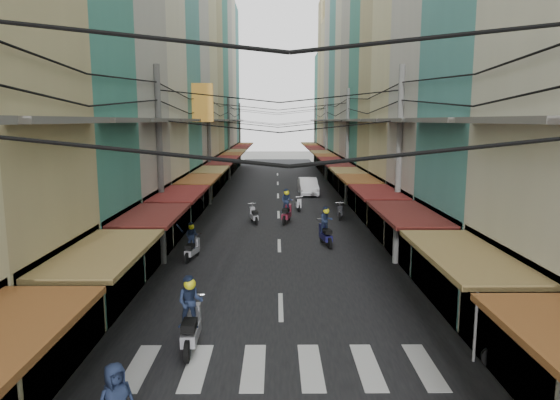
{
  "coord_description": "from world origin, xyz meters",
  "views": [
    {
      "loc": [
        -0.14,
        -17.41,
        6.0
      ],
      "look_at": [
        0.03,
        5.42,
        2.34
      ],
      "focal_mm": 32.0,
      "sensor_mm": 36.0,
      "label": 1
    }
  ],
  "objects_px": {
    "traffic_sign": "(478,279)",
    "bicycle": "(478,284)",
    "white_car": "(308,194)",
    "market_umbrella": "(496,246)"
  },
  "relations": [
    {
      "from": "traffic_sign",
      "to": "bicycle",
      "type": "bearing_deg",
      "value": 66.95
    },
    {
      "from": "bicycle",
      "to": "traffic_sign",
      "type": "bearing_deg",
      "value": 157.45
    },
    {
      "from": "traffic_sign",
      "to": "white_car",
      "type": "bearing_deg",
      "value": 94.65
    },
    {
      "from": "bicycle",
      "to": "traffic_sign",
      "type": "distance_m",
      "value": 6.84
    },
    {
      "from": "bicycle",
      "to": "market_umbrella",
      "type": "height_order",
      "value": "market_umbrella"
    },
    {
      "from": "market_umbrella",
      "to": "traffic_sign",
      "type": "relative_size",
      "value": 0.77
    },
    {
      "from": "white_car",
      "to": "bicycle",
      "type": "distance_m",
      "value": 23.13
    },
    {
      "from": "white_car",
      "to": "traffic_sign",
      "type": "bearing_deg",
      "value": -86.88
    },
    {
      "from": "market_umbrella",
      "to": "traffic_sign",
      "type": "xyz_separation_m",
      "value": [
        -2.11,
        -3.76,
        0.15
      ]
    },
    {
      "from": "white_car",
      "to": "bicycle",
      "type": "relative_size",
      "value": 2.84
    }
  ]
}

